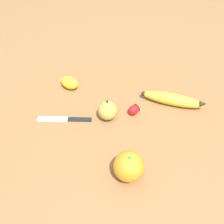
{
  "coord_description": "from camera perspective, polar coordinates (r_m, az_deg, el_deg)",
  "views": [
    {
      "loc": [
        0.35,
        -0.51,
        0.68
      ],
      "look_at": [
        -0.03,
        -0.07,
        0.03
      ],
      "focal_mm": 42.0,
      "sensor_mm": 36.0,
      "label": 1
    }
  ],
  "objects": [
    {
      "name": "ground_plane",
      "position": [
        0.91,
        4.05,
        0.56
      ],
      "size": [
        3.0,
        3.0,
        0.0
      ],
      "primitive_type": "plane",
      "color": "olive"
    },
    {
      "name": "banana",
      "position": [
        0.94,
        13.15,
        2.68
      ],
      "size": [
        0.22,
        0.13,
        0.04
      ],
      "rotation": [
        0.0,
        0.0,
        0.42
      ],
      "color": "gold",
      "rests_on": "ground_plane"
    },
    {
      "name": "paring_knife",
      "position": [
        0.89,
        -9.88,
        -1.51
      ],
      "size": [
        0.15,
        0.13,
        0.01
      ],
      "rotation": [
        0.0,
        0.0,
        2.25
      ],
      "color": "silver",
      "rests_on": "ground_plane"
    },
    {
      "name": "orange",
      "position": [
        0.73,
        3.68,
        -11.72
      ],
      "size": [
        0.09,
        0.09,
        0.09
      ],
      "color": "orange",
      "rests_on": "ground_plane"
    },
    {
      "name": "lemon",
      "position": [
        0.99,
        -9.24,
        6.31
      ],
      "size": [
        0.08,
        0.06,
        0.05
      ],
      "rotation": [
        0.0,
        0.0,
        3.34
      ],
      "color": "yellow",
      "rests_on": "ground_plane"
    },
    {
      "name": "strawberry",
      "position": [
        0.89,
        4.88,
        0.57
      ],
      "size": [
        0.04,
        0.05,
        0.03
      ],
      "rotation": [
        0.0,
        0.0,
        1.47
      ],
      "color": "red",
      "rests_on": "ground_plane"
    },
    {
      "name": "pear",
      "position": [
        0.86,
        -0.97,
        0.47
      ],
      "size": [
        0.06,
        0.06,
        0.08
      ],
      "color": "#B7AD47",
      "rests_on": "ground_plane"
    }
  ]
}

